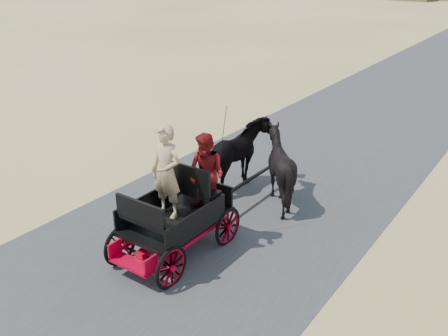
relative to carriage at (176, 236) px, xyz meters
The scene contains 7 objects.
ground 0.59m from the carriage, 87.18° to the right, with size 140.00×140.00×0.00m, color tan.
road 0.59m from the carriage, 87.18° to the right, with size 6.00×140.00×0.01m, color #38383A.
carriage is the anchor object (origin of this frame).
horse_left 3.09m from the carriage, 100.39° to the left, with size 0.91×2.01×1.70m, color black.
horse_right 3.09m from the carriage, 79.61° to the left, with size 1.37×1.54×1.70m, color black.
driver_man 1.28m from the carriage, 165.96° to the left, with size 0.66×0.43×1.80m, color tan.
passenger_woman 1.33m from the carriage, 63.43° to the left, with size 0.77×0.60×1.58m, color #660C0F.
Camera 1 is at (5.47, -5.70, 5.35)m, focal length 40.00 mm.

